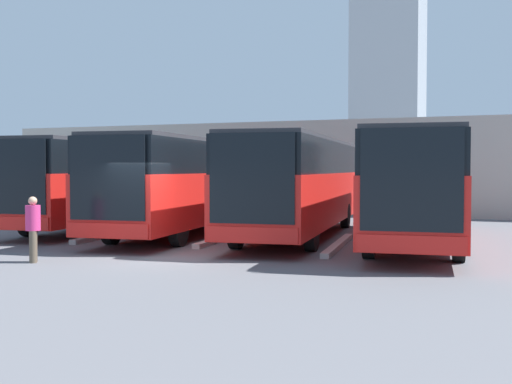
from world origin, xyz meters
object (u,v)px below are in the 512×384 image
bus_0 (416,184)px  pedestrian (33,227)px  bus_2 (189,182)px  bus_1 (299,182)px  bus_3 (109,180)px

bus_0 → pedestrian: bus_0 is taller
bus_2 → bus_1: bearing=179.3°
bus_0 → bus_1: 4.06m
bus_3 → pedestrian: (-3.75, 8.66, -0.99)m
bus_1 → pedestrian: (4.28, 8.18, -0.99)m
bus_1 → bus_3: bearing=-10.2°
bus_3 → pedestrian: size_ratio=7.51×
bus_2 → pedestrian: size_ratio=7.51×
bus_3 → pedestrian: bearing=106.7°
bus_3 → bus_1: bearing=169.8°
bus_0 → bus_3: size_ratio=1.00×
bus_0 → bus_3: (12.05, -1.05, 0.00)m
bus_1 → bus_2: bearing=-0.7°
bus_2 → bus_3: (4.02, -0.91, 0.00)m
pedestrian → bus_3: bearing=-13.6°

